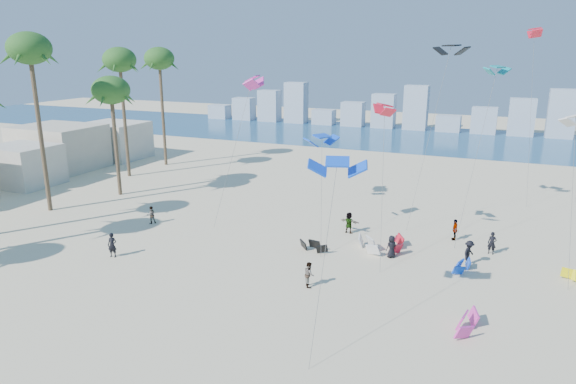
% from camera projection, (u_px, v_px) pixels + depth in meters
% --- Properties ---
extents(ground, '(220.00, 220.00, 0.00)m').
position_uv_depth(ground, '(111.00, 347.00, 25.93)').
color(ground, beige).
rests_on(ground, ground).
extents(ocean, '(220.00, 220.00, 0.00)m').
position_uv_depth(ocean, '(397.00, 137.00, 89.69)').
color(ocean, navy).
rests_on(ocean, ground).
extents(kitesurfer_near, '(0.77, 0.61, 1.84)m').
position_uv_depth(kitesurfer_near, '(112.00, 245.00, 37.10)').
color(kitesurfer_near, black).
rests_on(kitesurfer_near, ground).
extents(kitesurfer_mid, '(0.94, 1.00, 1.65)m').
position_uv_depth(kitesurfer_mid, '(309.00, 274.00, 32.49)').
color(kitesurfer_mid, gray).
rests_on(kitesurfer_mid, ground).
extents(kitesurfers_far, '(28.54, 7.30, 1.80)m').
position_uv_depth(kitesurfers_far, '(379.00, 234.00, 39.54)').
color(kitesurfers_far, black).
rests_on(kitesurfers_far, ground).
extents(grounded_kites, '(20.56, 13.36, 0.94)m').
position_uv_depth(grounded_kites, '(418.00, 264.00, 35.04)').
color(grounded_kites, black).
rests_on(grounded_kites, ground).
extents(flying_kites, '(33.20, 38.43, 17.31)m').
position_uv_depth(flying_kites, '(427.00, 93.00, 38.36)').
color(flying_kites, blue).
rests_on(flying_kites, ground).
extents(palm_row, '(8.48, 44.80, 16.31)m').
position_uv_depth(palm_row, '(34.00, 78.00, 45.20)').
color(palm_row, brown).
rests_on(palm_row, ground).
extents(beachfront_buildings, '(11.50, 43.00, 6.00)m').
position_uv_depth(beachfront_buildings, '(3.00, 162.00, 56.42)').
color(beachfront_buildings, beige).
rests_on(beachfront_buildings, ground).
extents(distant_skyline, '(85.00, 3.00, 8.40)m').
position_uv_depth(distant_skyline, '(402.00, 113.00, 98.17)').
color(distant_skyline, '#9EADBF').
rests_on(distant_skyline, ground).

